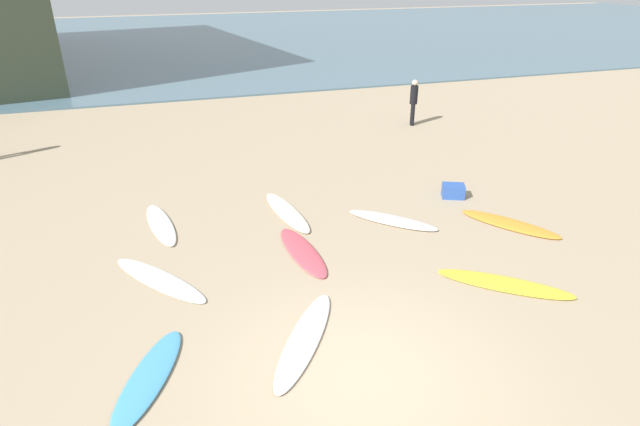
{
  "coord_description": "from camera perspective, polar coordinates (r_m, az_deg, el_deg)",
  "views": [
    {
      "loc": [
        -2.37,
        -5.41,
        5.58
      ],
      "look_at": [
        0.89,
        4.9,
        0.3
      ],
      "focal_mm": 29.17,
      "sensor_mm": 36.0,
      "label": 1
    }
  ],
  "objects": [
    {
      "name": "ground_plane",
      "position": [
        8.13,
        4.63,
        -17.46
      ],
      "size": [
        120.0,
        120.0,
        0.0
      ],
      "primitive_type": "plane",
      "color": "tan"
    },
    {
      "name": "ocean_water",
      "position": [
        43.77,
        -15.05,
        17.92
      ],
      "size": [
        120.0,
        40.0,
        0.08
      ],
      "primitive_type": "cube",
      "color": "slate",
      "rests_on": "ground_plane"
    },
    {
      "name": "surfboard_0",
      "position": [
        10.56,
        -17.21,
        -7.0
      ],
      "size": [
        1.94,
        2.37,
        0.06
      ],
      "primitive_type": "ellipsoid",
      "rotation": [
        0.0,
        0.0,
        3.78
      ],
      "color": "white",
      "rests_on": "ground_plane"
    },
    {
      "name": "surfboard_1",
      "position": [
        10.57,
        19.6,
        -7.34
      ],
      "size": [
        2.33,
        2.02,
        0.06
      ],
      "primitive_type": "ellipsoid",
      "rotation": [
        0.0,
        0.0,
        0.9
      ],
      "color": "yellow",
      "rests_on": "ground_plane"
    },
    {
      "name": "surfboard_2",
      "position": [
        11.0,
        -1.93,
        -4.25
      ],
      "size": [
        0.77,
        2.28,
        0.07
      ],
      "primitive_type": "ellipsoid",
      "rotation": [
        0.0,
        0.0,
        3.24
      ],
      "color": "#DC4D5A",
      "rests_on": "ground_plane"
    },
    {
      "name": "surfboard_3",
      "position": [
        8.42,
        -18.27,
        -16.76
      ],
      "size": [
        1.4,
        2.17,
        0.08
      ],
      "primitive_type": "ellipsoid",
      "rotation": [
        0.0,
        0.0,
        2.71
      ],
      "color": "#489DD3",
      "rests_on": "ground_plane"
    },
    {
      "name": "surfboard_4",
      "position": [
        12.4,
        7.95,
        -0.78
      ],
      "size": [
        1.95,
        1.94,
        0.08
      ],
      "primitive_type": "ellipsoid",
      "rotation": [
        0.0,
        0.0,
        3.93
      ],
      "color": "silver",
      "rests_on": "ground_plane"
    },
    {
      "name": "surfboard_5",
      "position": [
        12.65,
        -17.06,
        -1.19
      ],
      "size": [
        0.85,
        2.38,
        0.07
      ],
      "primitive_type": "ellipsoid",
      "rotation": [
        0.0,
        0.0,
        3.3
      ],
      "color": "white",
      "rests_on": "ground_plane"
    },
    {
      "name": "surfboard_6",
      "position": [
        12.7,
        -3.65,
        0.12
      ],
      "size": [
        0.86,
        2.5,
        0.09
      ],
      "primitive_type": "ellipsoid",
      "rotation": [
        0.0,
        0.0,
        3.28
      ],
      "color": "white",
      "rests_on": "ground_plane"
    },
    {
      "name": "surfboard_7",
      "position": [
        12.91,
        20.09,
        -1.13
      ],
      "size": [
        1.82,
        2.26,
        0.07
      ],
      "primitive_type": "ellipsoid",
      "rotation": [
        0.0,
        0.0,
        3.75
      ],
      "color": "orange",
      "rests_on": "ground_plane"
    },
    {
      "name": "surfboard_8",
      "position": [
        8.69,
        -1.71,
        -13.63
      ],
      "size": [
        1.83,
        2.41,
        0.07
      ],
      "primitive_type": "ellipsoid",
      "rotation": [
        0.0,
        0.0,
        2.56
      ],
      "color": "white",
      "rests_on": "ground_plane"
    },
    {
      "name": "beachgoer_mid",
      "position": [
        19.88,
        10.23,
        12.09
      ],
      "size": [
        0.37,
        0.37,
        1.67
      ],
      "rotation": [
        0.0,
        0.0,
        4.32
      ],
      "color": "black",
      "rests_on": "ground_plane"
    },
    {
      "name": "beach_cooler",
      "position": [
        13.94,
        14.4,
        2.36
      ],
      "size": [
        0.67,
        0.58,
        0.35
      ],
      "primitive_type": "cube",
      "rotation": [
        0.0,
        0.0,
        2.73
      ],
      "color": "#2D56B2",
      "rests_on": "ground_plane"
    }
  ]
}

